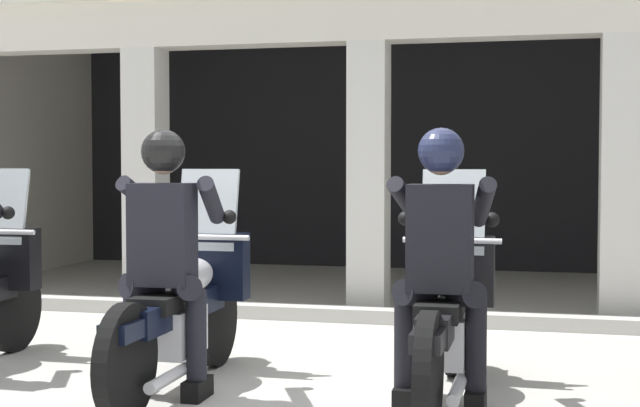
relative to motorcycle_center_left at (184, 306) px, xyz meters
The scene contains 7 objects.
ground_plane 2.99m from the motorcycle_center_left, 74.17° to the left, with size 80.00×80.00×0.00m, color #A8A59E.
station_building 5.38m from the motorcycle_center_left, 83.34° to the left, with size 9.95×4.31×3.08m.
kerb_strip 2.63m from the motorcycle_center_left, 76.59° to the left, with size 9.45×0.24×0.12m, color #B7B5AD.
motorcycle_center_left is the anchor object (origin of this frame).
police_officer_center_left 0.52m from the motorcycle_center_left, 90.26° to the right, with size 0.63×0.61×1.58m.
motorcycle_center_right 1.62m from the motorcycle_center_left, ahead, with size 0.62×2.04×1.35m.
police_officer_center_right 1.68m from the motorcycle_center_left, ahead, with size 0.63×0.61×1.58m.
Camera 1 is at (1.37, -5.19, 1.39)m, focal length 52.00 mm.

